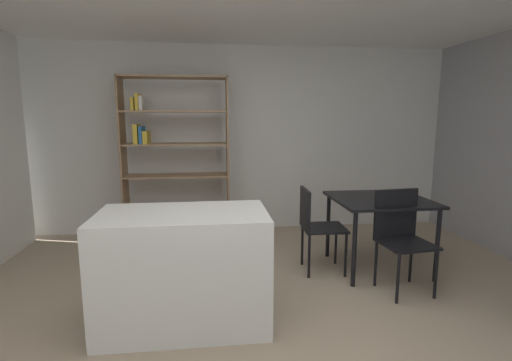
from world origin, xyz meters
TOP-DOWN VIEW (x-y plane):
  - ground_plane at (0.00, 0.00)m, footprint 8.95×8.95m
  - back_partition at (0.00, 2.84)m, footprint 6.51×0.06m
  - kitchen_island at (-0.46, 0.25)m, footprint 1.30×0.74m
  - open_bookshelf at (-0.74, 2.45)m, footprint 1.38×0.37m
  - dining_table at (1.55, 1.12)m, footprint 0.97×0.93m
  - dining_chair_near at (1.54, 0.64)m, footprint 0.49×0.47m
  - dining_chair_island_side at (0.85, 1.13)m, footprint 0.46×0.43m

SIDE VIEW (x-z plane):
  - ground_plane at x=0.00m, z-range 0.00..0.00m
  - kitchen_island at x=-0.46m, z-range 0.00..0.91m
  - dining_chair_island_side at x=0.85m, z-range 0.09..0.99m
  - dining_chair_near at x=1.54m, z-range 0.09..1.04m
  - dining_table at x=1.55m, z-range 0.31..1.08m
  - open_bookshelf at x=-0.74m, z-range 0.07..2.21m
  - back_partition at x=0.00m, z-range 0.00..2.62m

